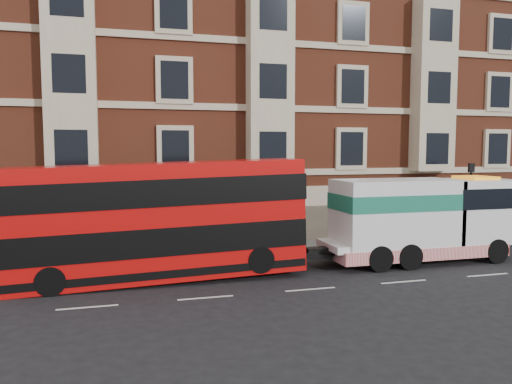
# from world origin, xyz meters

# --- Properties ---
(ground) EXTENTS (120.00, 120.00, 0.00)m
(ground) POSITION_xyz_m (0.00, 0.00, 0.00)
(ground) COLOR black
(ground) RESTS_ON ground
(sidewalk) EXTENTS (90.00, 3.00, 0.15)m
(sidewalk) POSITION_xyz_m (0.00, 7.50, 0.07)
(sidewalk) COLOR slate
(sidewalk) RESTS_ON ground
(victorian_terrace) EXTENTS (45.00, 12.00, 20.40)m
(victorian_terrace) POSITION_xyz_m (0.50, 15.00, 10.07)
(victorian_terrace) COLOR brown
(victorian_terrace) RESTS_ON ground
(lamp_post_west) EXTENTS (0.35, 0.15, 4.35)m
(lamp_post_west) POSITION_xyz_m (-6.00, 6.20, 2.68)
(lamp_post_west) COLOR black
(lamp_post_west) RESTS_ON sidewalk
(lamp_post_east) EXTENTS (0.35, 0.15, 4.35)m
(lamp_post_east) POSITION_xyz_m (12.00, 6.20, 2.68)
(lamp_post_east) COLOR black
(lamp_post_east) RESTS_ON sidewalk
(double_decker_bus) EXTENTS (11.68, 2.68, 4.73)m
(double_decker_bus) POSITION_xyz_m (-5.40, 2.94, 2.51)
(double_decker_bus) COLOR red
(double_decker_bus) RESTS_ON ground
(tow_truck) EXTENTS (9.36, 2.77, 3.90)m
(tow_truck) POSITION_xyz_m (6.66, 2.94, 2.07)
(tow_truck) COLOR white
(tow_truck) RESTS_ON ground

